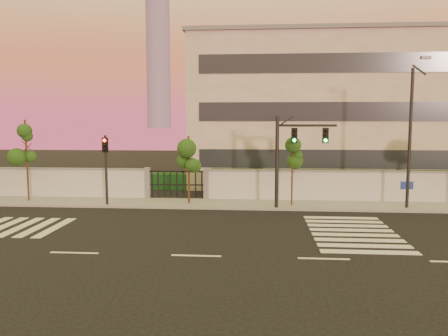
# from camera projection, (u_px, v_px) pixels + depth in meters

# --- Properties ---
(ground) EXTENTS (120.00, 120.00, 0.00)m
(ground) POSITION_uv_depth(u_px,v_px,m) (196.00, 256.00, 17.33)
(ground) COLOR black
(ground) RESTS_ON ground
(sidewalk) EXTENTS (60.00, 3.00, 0.15)m
(sidewalk) POSITION_uv_depth(u_px,v_px,m) (219.00, 204.00, 27.73)
(sidewalk) COLOR gray
(sidewalk) RESTS_ON ground
(perimeter_wall) EXTENTS (60.00, 0.36, 2.20)m
(perimeter_wall) POSITION_uv_depth(u_px,v_px,m) (223.00, 185.00, 29.10)
(perimeter_wall) COLOR silver
(perimeter_wall) RESTS_ON ground
(hedge_row) EXTENTS (41.00, 4.25, 1.80)m
(hedge_row) POSITION_uv_depth(u_px,v_px,m) (240.00, 183.00, 31.76)
(hedge_row) COLOR black
(hedge_row) RESTS_ON ground
(institutional_building) EXTENTS (24.40, 12.40, 12.25)m
(institutional_building) POSITION_uv_depth(u_px,v_px,m) (334.00, 111.00, 37.77)
(institutional_building) COLOR #B5AB99
(institutional_building) RESTS_ON ground
(distant_skyscraper) EXTENTS (16.00, 16.00, 118.00)m
(distant_skyscraper) POSITION_uv_depth(u_px,v_px,m) (158.00, 36.00, 293.04)
(distant_skyscraper) COLOR slate
(distant_skyscraper) RESTS_ON ground
(road_markings) EXTENTS (57.00, 7.62, 0.02)m
(road_markings) POSITION_uv_depth(u_px,v_px,m) (175.00, 231.00, 21.18)
(road_markings) COLOR silver
(road_markings) RESTS_ON ground
(street_tree_c) EXTENTS (1.47, 1.17, 5.41)m
(street_tree_c) POSITION_uv_depth(u_px,v_px,m) (26.00, 142.00, 28.13)
(street_tree_c) COLOR #382314
(street_tree_c) RESTS_ON ground
(street_tree_d) EXTENTS (1.57, 1.25, 4.40)m
(street_tree_d) POSITION_uv_depth(u_px,v_px,m) (189.00, 155.00, 27.19)
(street_tree_d) COLOR #382314
(street_tree_d) RESTS_ON ground
(street_tree_e) EXTENTS (1.33, 1.06, 4.79)m
(street_tree_e) POSITION_uv_depth(u_px,v_px,m) (293.00, 151.00, 26.66)
(street_tree_e) COLOR #382314
(street_tree_e) RESTS_ON ground
(traffic_signal_main) EXTENTS (3.55, 0.38, 5.61)m
(traffic_signal_main) POSITION_uv_depth(u_px,v_px,m) (289.00, 151.00, 25.80)
(traffic_signal_main) COLOR black
(traffic_signal_main) RESTS_ON ground
(traffic_signal_secondary) EXTENTS (0.35, 0.34, 4.45)m
(traffic_signal_secondary) POSITION_uv_depth(u_px,v_px,m) (106.00, 162.00, 26.92)
(traffic_signal_secondary) COLOR black
(traffic_signal_secondary) RESTS_ON ground
(streetlight_east) EXTENTS (0.52, 2.11, 8.79)m
(streetlight_east) POSITION_uv_depth(u_px,v_px,m) (411.00, 131.00, 25.52)
(streetlight_east) COLOR black
(streetlight_east) RESTS_ON ground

